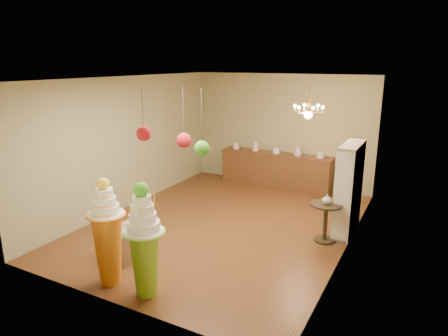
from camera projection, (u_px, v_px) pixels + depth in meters
The scene contains 17 objects.
floor at pixel (224, 224), 8.41m from camera, with size 6.50×6.50×0.00m, color #573117.
ceiling at pixel (224, 78), 7.63m from camera, with size 6.50×6.50×0.00m, color white.
wall_back at pixel (281, 130), 10.79m from camera, with size 5.00×0.04×3.00m, color #98956C.
wall_front at pixel (109, 204), 5.25m from camera, with size 5.00×0.04×3.00m, color #98956C.
wall_left at pixel (128, 143), 9.15m from camera, with size 0.04×6.50×3.00m, color #98956C.
wall_right at pixel (352, 170), 6.89m from camera, with size 0.04×6.50×3.00m, color #98956C.
pedestal_green at pixel (145, 248), 5.69m from camera, with size 0.67×0.67×1.73m.
pedestal_orange at pixel (108, 240), 6.02m from camera, with size 0.68×0.68×1.69m.
burlap_riser at pixel (128, 242), 6.92m from camera, with size 0.60×0.60×0.55m, color #8F6E4E.
sideboard at pixel (276, 169), 10.82m from camera, with size 3.04×0.54×1.16m.
shelving_unit at pixel (349, 189), 7.80m from camera, with size 0.33×1.20×1.80m.
round_table at pixel (326, 217), 7.49m from camera, with size 0.77×0.77×0.75m.
vase at pixel (327, 199), 7.40m from camera, with size 0.18×0.18×0.19m, color beige.
pom_red_left at pixel (184, 140), 6.32m from camera, with size 0.24×0.24×1.01m.
pom_green_mid at pixel (202, 148), 5.94m from camera, with size 0.23×0.23×1.05m.
pom_red_right at pixel (144, 134), 5.26m from camera, with size 0.20×0.20×0.70m.
chandelier at pixel (308, 112), 8.19m from camera, with size 0.70×0.70×0.85m.
Camera 1 is at (3.66, -6.91, 3.33)m, focal length 32.00 mm.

